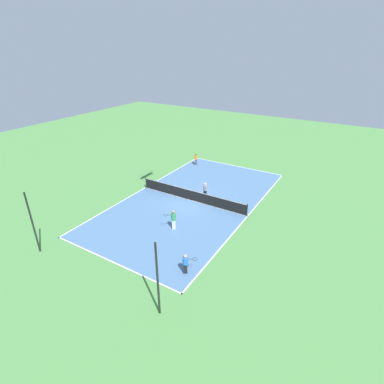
{
  "coord_description": "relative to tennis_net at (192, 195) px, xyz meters",
  "views": [
    {
      "loc": [
        -12.8,
        21.24,
        13.11
      ],
      "look_at": [
        0.0,
        0.0,
        0.9
      ],
      "focal_mm": 28.0,
      "sensor_mm": 36.0,
      "label": 1
    }
  ],
  "objects": [
    {
      "name": "tennis_ball_left_sideline",
      "position": [
        5.1,
        -0.57,
        -0.53
      ],
      "size": [
        0.07,
        0.07,
        0.07
      ],
      "primitive_type": "sphere",
      "color": "#CCE033",
      "rests_on": "court_surface"
    },
    {
      "name": "player_baseline_gray",
      "position": [
        -0.76,
        -1.15,
        0.3
      ],
      "size": [
        0.49,
        0.49,
        1.53
      ],
      "rotation": [
        0.0,
        0.0,
        5.78
      ],
      "color": "black",
      "rests_on": "court_surface"
    },
    {
      "name": "player_far_green",
      "position": [
        -1.24,
        4.86,
        0.39
      ],
      "size": [
        0.94,
        0.83,
        1.66
      ],
      "rotation": [
        0.0,
        0.0,
        0.65
      ],
      "color": "white",
      "rests_on": "court_surface"
    },
    {
      "name": "fence_post_back_left",
      "position": [
        -5.25,
        12.12,
        1.74
      ],
      "size": [
        0.12,
        0.12,
        4.65
      ],
      "color": "black",
      "rests_on": "ground_plane"
    },
    {
      "name": "player_near_blue",
      "position": [
        -4.77,
        8.7,
        0.24
      ],
      "size": [
        0.97,
        0.76,
        1.42
      ],
      "rotation": [
        0.0,
        0.0,
        3.68
      ],
      "color": "black",
      "rests_on": "court_surface"
    },
    {
      "name": "ground_plane",
      "position": [
        0.0,
        0.0,
        -0.59
      ],
      "size": [
        80.0,
        80.0,
        0.0
      ],
      "primitive_type": "plane",
      "color": "#518E47"
    },
    {
      "name": "tennis_ball_far_baseline",
      "position": [
        -4.83,
        -5.93,
        -0.53
      ],
      "size": [
        0.07,
        0.07,
        0.07
      ],
      "primitive_type": "sphere",
      "color": "#CCE033",
      "rests_on": "court_surface"
    },
    {
      "name": "tennis_ball_near_net",
      "position": [
        -2.49,
        -2.95,
        -0.53
      ],
      "size": [
        0.07,
        0.07,
        0.07
      ],
      "primitive_type": "sphere",
      "color": "#CCE033",
      "rests_on": "court_surface"
    },
    {
      "name": "tennis_ball_midcourt",
      "position": [
        5.0,
        7.65,
        -0.53
      ],
      "size": [
        0.07,
        0.07,
        0.07
      ],
      "primitive_type": "sphere",
      "color": "#CCE033",
      "rests_on": "court_surface"
    },
    {
      "name": "fence_post_back_right",
      "position": [
        5.25,
        12.12,
        1.74
      ],
      "size": [
        0.12,
        0.12,
        4.65
      ],
      "color": "black",
      "rests_on": "ground_plane"
    },
    {
      "name": "bench",
      "position": [
        7.18,
        -2.32,
        -0.19
      ],
      "size": [
        0.36,
        1.98,
        0.45
      ],
      "rotation": [
        0.0,
        0.0,
        1.57
      ],
      "color": "#4C8C4C",
      "rests_on": "ground_plane"
    },
    {
      "name": "tennis_net",
      "position": [
        0.0,
        0.0,
        0.0
      ],
      "size": [
        10.97,
        0.1,
        1.12
      ],
      "color": "black",
      "rests_on": "court_surface"
    },
    {
      "name": "court_surface",
      "position": [
        0.0,
        0.0,
        -0.58
      ],
      "size": [
        11.17,
        20.79,
        0.02
      ],
      "color": "#4C729E",
      "rests_on": "ground_plane"
    },
    {
      "name": "player_center_orange",
      "position": [
        4.39,
        -8.22,
        0.23
      ],
      "size": [
        0.74,
        0.98,
        1.42
      ],
      "rotation": [
        0.0,
        0.0,
        5.21
      ],
      "color": "#4C4C51",
      "rests_on": "court_surface"
    }
  ]
}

